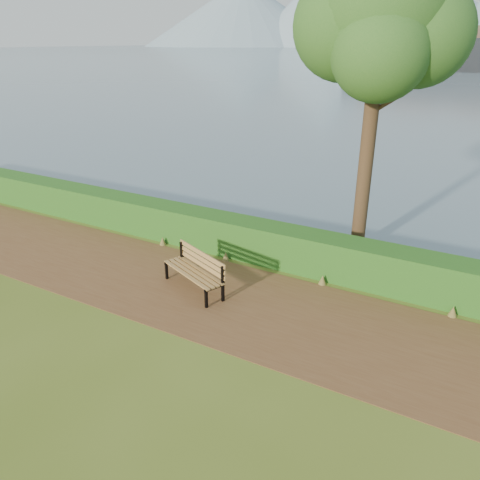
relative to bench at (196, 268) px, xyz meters
The scene contains 5 objects.
ground 1.13m from the bench, 24.15° to the right, with size 140.00×140.00×0.00m, color #4F621C.
path 1.05m from the bench, ahead, with size 40.00×3.40×0.01m, color brown.
hedge 2.37m from the bench, 67.53° to the left, with size 32.00×0.85×1.00m, color #1B4E16.
bench is the anchor object (origin of this frame).
tree 7.14m from the bench, 55.77° to the left, with size 4.08×3.36×7.91m.
Camera 1 is at (4.72, -7.55, 5.41)m, focal length 35.00 mm.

